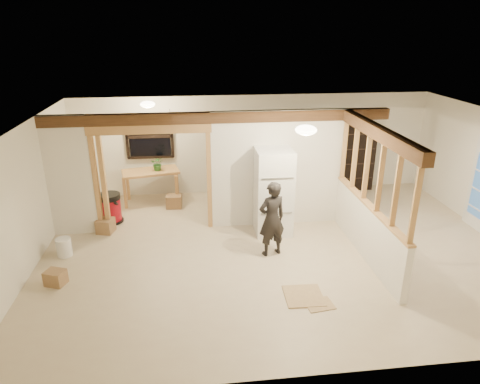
{
  "coord_description": "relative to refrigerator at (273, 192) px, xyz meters",
  "views": [
    {
      "loc": [
        -1.6,
        -7.26,
        4.09
      ],
      "look_at": [
        -0.69,
        0.4,
        1.08
      ],
      "focal_mm": 32.0,
      "sensor_mm": 36.0,
      "label": 1
    }
  ],
  "objects": [
    {
      "name": "floor",
      "position": [
        -0.04,
        -0.78,
        -0.9
      ],
      "size": [
        9.0,
        6.5,
        0.01
      ],
      "primitive_type": "cube",
      "color": "#C6B593",
      "rests_on": "ground"
    },
    {
      "name": "ceiling",
      "position": [
        -0.04,
        -0.78,
        1.6
      ],
      "size": [
        9.0,
        6.5,
        0.01
      ],
      "primitive_type": "cube",
      "color": "white"
    },
    {
      "name": "wall_back",
      "position": [
        -0.04,
        2.47,
        0.35
      ],
      "size": [
        9.0,
        0.01,
        2.5
      ],
      "primitive_type": "cube",
      "color": "silver",
      "rests_on": "floor"
    },
    {
      "name": "wall_front",
      "position": [
        -0.04,
        -4.03,
        0.35
      ],
      "size": [
        9.0,
        0.01,
        2.5
      ],
      "primitive_type": "cube",
      "color": "silver",
      "rests_on": "floor"
    },
    {
      "name": "wall_left",
      "position": [
        -4.54,
        -0.78,
        0.35
      ],
      "size": [
        0.01,
        6.5,
        2.5
      ],
      "primitive_type": "cube",
      "color": "silver",
      "rests_on": "floor"
    },
    {
      "name": "partition_left_stub",
      "position": [
        -4.09,
        0.42,
        0.35
      ],
      "size": [
        0.9,
        0.12,
        2.5
      ],
      "primitive_type": "cube",
      "color": "silver",
      "rests_on": "floor"
    },
    {
      "name": "partition_center",
      "position": [
        0.16,
        0.42,
        0.35
      ],
      "size": [
        2.8,
        0.12,
        2.5
      ],
      "primitive_type": "cube",
      "color": "silver",
      "rests_on": "floor"
    },
    {
      "name": "doorway_frame",
      "position": [
        -2.44,
        0.42,
        0.2
      ],
      "size": [
        2.46,
        0.14,
        2.2
      ],
      "primitive_type": "cube",
      "color": "tan",
      "rests_on": "floor"
    },
    {
      "name": "header_beam_back",
      "position": [
        -1.04,
        0.42,
        1.48
      ],
      "size": [
        7.0,
        0.18,
        0.22
      ],
      "primitive_type": "cube",
      "color": "#50321B",
      "rests_on": "ceiling"
    },
    {
      "name": "header_beam_right",
      "position": [
        1.56,
        -1.18,
        1.48
      ],
      "size": [
        0.18,
        3.3,
        0.22
      ],
      "primitive_type": "cube",
      "color": "#50321B",
      "rests_on": "ceiling"
    },
    {
      "name": "pony_wall",
      "position": [
        1.56,
        -1.18,
        -0.4
      ],
      "size": [
        0.12,
        3.2,
        1.0
      ],
      "primitive_type": "cube",
      "color": "silver",
      "rests_on": "floor"
    },
    {
      "name": "stud_partition",
      "position": [
        1.56,
        -1.18,
        0.76
      ],
      "size": [
        0.14,
        3.2,
        1.32
      ],
      "primitive_type": "cube",
      "color": "tan",
      "rests_on": "pony_wall"
    },
    {
      "name": "window_back",
      "position": [
        -2.64,
        2.39,
        0.65
      ],
      "size": [
        1.12,
        0.1,
        1.1
      ],
      "primitive_type": "cube",
      "color": "black",
      "rests_on": "wall_back"
    },
    {
      "name": "ceiling_dome_main",
      "position": [
        0.26,
        -1.28,
        1.58
      ],
      "size": [
        0.36,
        0.36,
        0.16
      ],
      "primitive_type": "ellipsoid",
      "color": "#FFEABF",
      "rests_on": "ceiling"
    },
    {
      "name": "ceiling_dome_util",
      "position": [
        -2.54,
        1.52,
        1.58
      ],
      "size": [
        0.32,
        0.32,
        0.14
      ],
      "primitive_type": "ellipsoid",
      "color": "#FFEABF",
      "rests_on": "ceiling"
    },
    {
      "name": "hanging_bulb",
      "position": [
        -2.04,
        0.82,
        1.28
      ],
      "size": [
        0.07,
        0.07,
        0.07
      ],
      "primitive_type": "ellipsoid",
      "color": "#FFD88C",
      "rests_on": "ceiling"
    },
    {
      "name": "refrigerator",
      "position": [
        0.0,
        0.0,
        0.0
      ],
      "size": [
        0.74,
        0.72,
        1.8
      ],
      "primitive_type": "cube",
      "color": "white",
      "rests_on": "floor"
    },
    {
      "name": "woman",
      "position": [
        -0.21,
        -0.95,
        -0.16
      ],
      "size": [
        0.62,
        0.5,
        1.47
      ],
      "primitive_type": "imported",
      "rotation": [
        0.0,
        0.0,
        3.45
      ],
      "color": "black",
      "rests_on": "floor"
    },
    {
      "name": "work_table",
      "position": [
        -2.64,
        1.9,
        -0.48
      ],
      "size": [
        1.43,
        0.92,
        0.83
      ],
      "primitive_type": "cube",
      "rotation": [
        0.0,
        0.0,
        0.21
      ],
      "color": "tan",
      "rests_on": "floor"
    },
    {
      "name": "potted_plant",
      "position": [
        -2.45,
        1.89,
        0.11
      ],
      "size": [
        0.35,
        0.32,
        0.34
      ],
      "primitive_type": "imported",
      "rotation": [
        0.0,
        0.0,
        -0.19
      ],
      "color": "#3E6B2F",
      "rests_on": "work_table"
    },
    {
      "name": "shop_vac",
      "position": [
        -3.47,
        0.87,
        -0.56
      ],
      "size": [
        0.66,
        0.66,
        0.68
      ],
      "primitive_type": "cylinder",
      "rotation": [
        0.0,
        0.0,
        0.34
      ],
      "color": "maroon",
      "rests_on": "floor"
    },
    {
      "name": "bookshelf",
      "position": [
        2.65,
        2.25,
        -0.01
      ],
      "size": [
        0.89,
        0.3,
        1.77
      ],
      "primitive_type": "cube",
      "color": "black",
      "rests_on": "floor"
    },
    {
      "name": "bucket",
      "position": [
        -4.11,
        -0.56,
        -0.72
      ],
      "size": [
        0.36,
        0.36,
        0.36
      ],
      "primitive_type": "cylinder",
      "rotation": [
        0.0,
        0.0,
        0.33
      ],
      "color": "white",
      "rests_on": "floor"
    },
    {
      "name": "box_util_a",
      "position": [
        -2.1,
        1.54,
        -0.74
      ],
      "size": [
        0.38,
        0.33,
        0.31
      ],
      "primitive_type": "cube",
      "rotation": [
        0.0,
        0.0,
        -0.07
      ],
      "color": "#946E48",
      "rests_on": "floor"
    },
    {
      "name": "box_util_b",
      "position": [
        -3.51,
        0.37,
        -0.75
      ],
      "size": [
        0.4,
        0.4,
        0.3
      ],
      "primitive_type": "cube",
      "rotation": [
        0.0,
        0.0,
        -0.27
      ],
      "color": "#946E48",
      "rests_on": "floor"
    },
    {
      "name": "box_front",
      "position": [
        -4.01,
        -1.54,
        -0.77
      ],
      "size": [
        0.38,
        0.35,
        0.26
      ],
      "primitive_type": "cube",
      "rotation": [
        0.0,
        0.0,
        -0.36
      ],
      "color": "#946E48",
      "rests_on": "floor"
    },
    {
      "name": "floor_panel_near",
      "position": [
        0.06,
        -2.38,
        -0.89
      ],
      "size": [
        0.63,
        0.63,
        0.02
      ],
      "primitive_type": "cube",
      "rotation": [
        0.0,
        0.0,
        -0.03
      ],
      "color": "tan",
      "rests_on": "floor"
    },
    {
      "name": "floor_panel_far",
      "position": [
        0.25,
        -2.63,
        -0.89
      ],
      "size": [
        0.47,
        0.4,
        0.01
      ],
      "primitive_type": "cube",
      "rotation": [
        0.0,
        0.0,
        0.14
      ],
      "color": "tan",
      "rests_on": "floor"
    }
  ]
}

